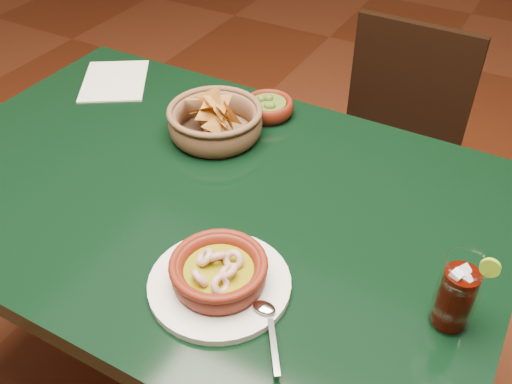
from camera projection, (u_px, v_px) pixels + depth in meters
The scene contains 8 objects.
dining_table at pixel (202, 224), 1.19m from camera, with size 1.20×0.80×0.75m.
dining_chair at pixel (388, 155), 1.72m from camera, with size 0.39×0.39×0.83m.
shrimp_plate at pixel (219, 275), 0.91m from camera, with size 0.29×0.23×0.07m.
chip_basket at pixel (215, 121), 1.25m from camera, with size 0.24×0.24×0.16m.
guacamole_ramekin at pixel (268, 107), 1.33m from camera, with size 0.14×0.14×0.05m.
cola_drink at pixel (457, 294), 0.84m from camera, with size 0.13×0.13×0.15m.
glass_ashtray at pixel (195, 126), 1.28m from camera, with size 0.12×0.12×0.03m.
paper_menu at pixel (115, 81), 1.47m from camera, with size 0.25×0.26×0.00m.
Camera 1 is at (0.53, -0.71, 1.46)m, focal length 40.00 mm.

